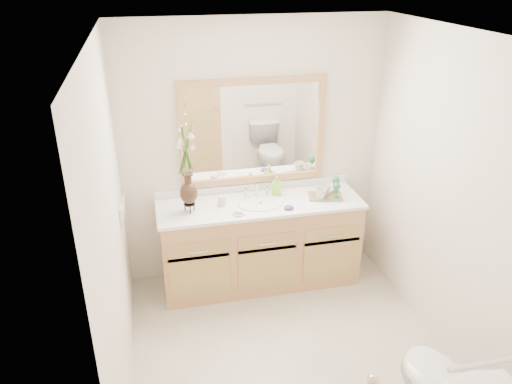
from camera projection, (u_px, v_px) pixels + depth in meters
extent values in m
plane|color=beige|center=(289.00, 353.00, 3.91)|extent=(2.60, 2.60, 0.00)
cube|color=white|center=(301.00, 36.00, 2.90)|extent=(2.40, 2.60, 0.02)
cube|color=white|center=(253.00, 153.00, 4.55)|extent=(2.40, 0.02, 2.40)
cube|color=white|center=(377.00, 350.00, 2.25)|extent=(2.40, 0.02, 2.40)
cube|color=white|center=(113.00, 238.00, 3.16)|extent=(0.02, 2.60, 2.40)
cube|color=white|center=(452.00, 201.00, 3.64)|extent=(0.02, 2.60, 2.40)
cube|color=tan|center=(260.00, 244.00, 4.64)|extent=(1.80, 0.55, 0.80)
cube|color=white|center=(260.00, 204.00, 4.46)|extent=(1.84, 0.57, 0.03)
ellipsoid|color=white|center=(261.00, 209.00, 4.46)|extent=(0.38, 0.30, 0.12)
cylinder|color=silver|center=(256.00, 190.00, 4.57)|extent=(0.02, 0.02, 0.11)
cylinder|color=silver|center=(245.00, 192.00, 4.56)|extent=(0.02, 0.02, 0.08)
cylinder|color=silver|center=(267.00, 190.00, 4.60)|extent=(0.02, 0.02, 0.08)
cube|color=white|center=(253.00, 132.00, 4.45)|extent=(1.20, 0.01, 0.85)
cube|color=tan|center=(254.00, 81.00, 4.25)|extent=(1.32, 0.04, 0.06)
cube|color=tan|center=(254.00, 179.00, 4.64)|extent=(1.32, 0.04, 0.06)
cube|color=tan|center=(183.00, 137.00, 4.32)|extent=(0.06, 0.04, 0.85)
cube|color=tan|center=(321.00, 128.00, 4.57)|extent=(0.06, 0.04, 0.85)
cube|color=white|center=(121.00, 214.00, 3.93)|extent=(0.02, 0.12, 0.12)
cylinder|color=silver|center=(497.00, 361.00, 2.53)|extent=(0.55, 0.03, 0.03)
cylinder|color=black|center=(189.00, 204.00, 4.27)|extent=(0.10, 0.10, 0.01)
ellipsoid|color=#2F2014|center=(189.00, 193.00, 4.23)|extent=(0.15, 0.15, 0.20)
cylinder|color=#2F2014|center=(188.00, 180.00, 4.18)|extent=(0.06, 0.06, 0.09)
cylinder|color=#4C7A33|center=(186.00, 154.00, 4.08)|extent=(0.05, 0.05, 0.36)
cylinder|color=beige|center=(222.00, 201.00, 4.39)|extent=(0.07, 0.07, 0.09)
cylinder|color=beige|center=(239.00, 214.00, 4.25)|extent=(0.11, 0.11, 0.01)
cube|color=beige|center=(239.00, 212.00, 4.24)|extent=(0.07, 0.06, 0.02)
imported|color=#91DA33|center=(276.00, 186.00, 4.58)|extent=(0.09, 0.09, 0.16)
ellipsoid|color=#53297C|center=(289.00, 207.00, 4.33)|extent=(0.11, 0.09, 0.03)
cube|color=brown|center=(325.00, 196.00, 4.56)|extent=(0.34, 0.26, 0.01)
imported|color=beige|center=(321.00, 193.00, 4.48)|extent=(0.13, 0.12, 0.11)
imported|color=beige|center=(326.00, 190.00, 4.56)|extent=(0.12, 0.12, 0.09)
cylinder|color=#26723D|center=(336.00, 197.00, 4.52)|extent=(0.06, 0.06, 0.01)
cylinder|color=#26723D|center=(336.00, 193.00, 4.49)|extent=(0.01, 0.01, 0.10)
ellipsoid|color=#26723D|center=(337.00, 186.00, 4.47)|extent=(0.07, 0.07, 0.08)
cylinder|color=#26723D|center=(335.00, 191.00, 4.63)|extent=(0.07, 0.07, 0.01)
cylinder|color=#26723D|center=(336.00, 187.00, 4.61)|extent=(0.01, 0.01, 0.10)
ellipsoid|color=#26723D|center=(336.00, 180.00, 4.58)|extent=(0.07, 0.07, 0.08)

